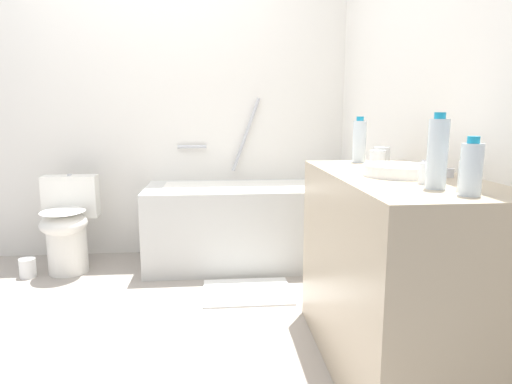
{
  "coord_description": "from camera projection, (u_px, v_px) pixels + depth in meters",
  "views": [
    {
      "loc": [
        0.53,
        -2.26,
        1.14
      ],
      "look_at": [
        0.76,
        0.13,
        0.71
      ],
      "focal_mm": 31.75,
      "sensor_mm": 36.0,
      "label": 1
    }
  ],
  "objects": [
    {
      "name": "wall_back_tiled",
      "position": [
        145.0,
        99.0,
        3.56
      ],
      "size": [
        3.57,
        0.1,
        2.47
      ],
      "primitive_type": "cube",
      "color": "white",
      "rests_on": "ground_plane"
    },
    {
      "name": "bath_mat",
      "position": [
        247.0,
        292.0,
        2.88
      ],
      "size": [
        0.56,
        0.44,
        0.01
      ],
      "primitive_type": "cube",
      "color": "white",
      "rests_on": "ground_plane"
    },
    {
      "name": "drinking_glass_2",
      "position": [
        468.0,
        177.0,
        1.49
      ],
      "size": [
        0.06,
        0.06,
        0.1
      ],
      "primitive_type": "cylinder",
      "color": "white",
      "rests_on": "vanity_counter"
    },
    {
      "name": "water_bottle_2",
      "position": [
        471.0,
        169.0,
        1.41
      ],
      "size": [
        0.07,
        0.07,
        0.19
      ],
      "color": "silver",
      "rests_on": "vanity_counter"
    },
    {
      "name": "water_bottle_0",
      "position": [
        359.0,
        141.0,
        2.35
      ],
      "size": [
        0.07,
        0.07,
        0.24
      ],
      "color": "silver",
      "rests_on": "vanity_counter"
    },
    {
      "name": "sink_faucet",
      "position": [
        441.0,
        168.0,
        1.88
      ],
      "size": [
        0.11,
        0.15,
        0.07
      ],
      "color": "silver",
      "rests_on": "vanity_counter"
    },
    {
      "name": "wall_right_mirror",
      "position": [
        430.0,
        92.0,
        2.29
      ],
      "size": [
        0.1,
        3.18,
        2.47
      ],
      "primitive_type": "cube",
      "color": "white",
      "rests_on": "ground_plane"
    },
    {
      "name": "vanity_counter",
      "position": [
        394.0,
        275.0,
        1.97
      ],
      "size": [
        0.56,
        1.2,
        0.88
      ],
      "primitive_type": "cube",
      "color": "tan",
      "rests_on": "ground_plane"
    },
    {
      "name": "drinking_glass_0",
      "position": [
        378.0,
        159.0,
        2.12
      ],
      "size": [
        0.08,
        0.08,
        0.08
      ],
      "primitive_type": "cylinder",
      "color": "white",
      "rests_on": "vanity_counter"
    },
    {
      "name": "bathtub",
      "position": [
        246.0,
        222.0,
        3.41
      ],
      "size": [
        1.48,
        0.66,
        1.25
      ],
      "color": "silver",
      "rests_on": "ground_plane"
    },
    {
      "name": "drinking_glass_1",
      "position": [
        381.0,
        156.0,
        2.24
      ],
      "size": [
        0.08,
        0.08,
        0.09
      ],
      "primitive_type": "cylinder",
      "color": "white",
      "rests_on": "vanity_counter"
    },
    {
      "name": "water_bottle_1",
      "position": [
        437.0,
        153.0,
        1.53
      ],
      "size": [
        0.07,
        0.07,
        0.26
      ],
      "color": "silver",
      "rests_on": "vanity_counter"
    },
    {
      "name": "drinking_glass_3",
      "position": [
        429.0,
        173.0,
        1.66
      ],
      "size": [
        0.08,
        0.08,
        0.08
      ],
      "primitive_type": "cylinder",
      "color": "white",
      "rests_on": "vanity_counter"
    },
    {
      "name": "ground_plane",
      "position": [
        114.0,
        333.0,
        2.36
      ],
      "size": [
        4.17,
        4.17,
        0.0
      ],
      "primitive_type": "plane",
      "color": "#9E9389"
    },
    {
      "name": "sink_basin",
      "position": [
        399.0,
        170.0,
        1.86
      ],
      "size": [
        0.29,
        0.29,
        0.05
      ],
      "primitive_type": "cylinder",
      "color": "white",
      "rests_on": "vanity_counter"
    },
    {
      "name": "toilet",
      "position": [
        67.0,
        225.0,
        3.24
      ],
      "size": [
        0.39,
        0.48,
        0.69
      ],
      "rotation": [
        0.0,
        0.0,
        -1.55
      ],
      "color": "white",
      "rests_on": "ground_plane"
    },
    {
      "name": "toilet_paper_roll",
      "position": [
        28.0,
        268.0,
        3.15
      ],
      "size": [
        0.11,
        0.11,
        0.13
      ],
      "primitive_type": "cylinder",
      "color": "white",
      "rests_on": "ground_plane"
    }
  ]
}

